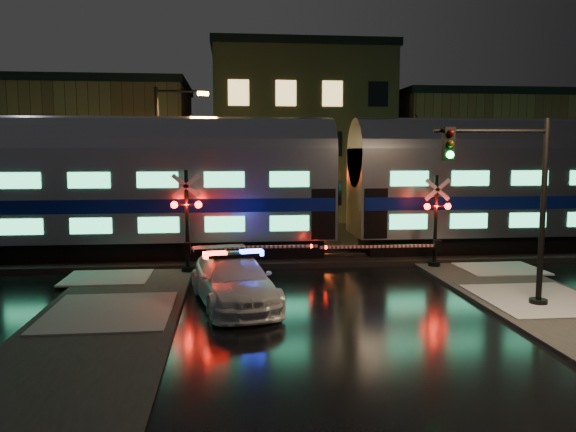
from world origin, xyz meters
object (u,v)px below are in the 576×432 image
Objects in this scene: crossing_signal_right at (427,231)px; traffic_light at (515,209)px; police_car at (234,280)px; streetlight at (163,156)px; crossing_signal_left at (197,232)px.

crossing_signal_right is 0.94× the size of traffic_light.
streetlight is at bearing 95.12° from police_car.
crossing_signal_left is at bearing 95.62° from police_car.
crossing_signal_left is 11.32m from traffic_light.
police_car is 1.04× the size of crossing_signal_right.
crossing_signal_right is 6.04m from traffic_light.
police_car is 8.65m from traffic_light.
traffic_light is at bearing -85.02° from crossing_signal_right.
streetlight reaches higher than traffic_light.
traffic_light is at bearing -31.35° from crossing_signal_left.
police_car is at bearing -150.00° from crossing_signal_right.
crossing_signal_left is at bearing 179.96° from crossing_signal_right.
crossing_signal_left is (-1.37, 4.47, 0.89)m from police_car.
traffic_light is 17.11m from streetlight.
traffic_light is (0.51, -5.84, 1.46)m from crossing_signal_right.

